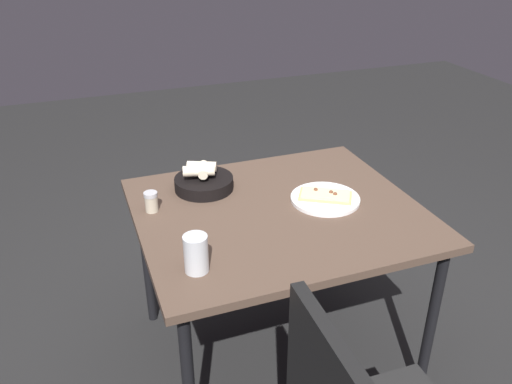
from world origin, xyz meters
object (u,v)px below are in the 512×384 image
Objects in this scene: bread_basket at (204,181)px; beer_glass at (196,256)px; pepper_shaker at (151,203)px; dining_table at (278,223)px; pizza_plate at (325,198)px.

bread_basket is 1.90× the size of beer_glass.
dining_table is at bearing -18.60° from pepper_shaker.
pizza_plate is 0.64m from beer_glass.
pizza_plate is 0.48m from bread_basket.
bread_basket is (-0.41, 0.25, 0.02)m from pizza_plate.
pepper_shaker reaches higher than dining_table.
pizza_plate is (0.19, 0.00, 0.07)m from dining_table.
pepper_shaker is (-0.06, 0.42, -0.02)m from beer_glass.
beer_glass is at bearing -145.06° from dining_table.
dining_table is 0.35m from bread_basket.
dining_table is at bearing -179.01° from pizza_plate.
pizza_plate is at bearing -12.89° from pepper_shaker.
pizza_plate is 2.16× the size of beer_glass.
bread_basket reaches higher than pizza_plate.
bread_basket is at bearing 130.30° from dining_table.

